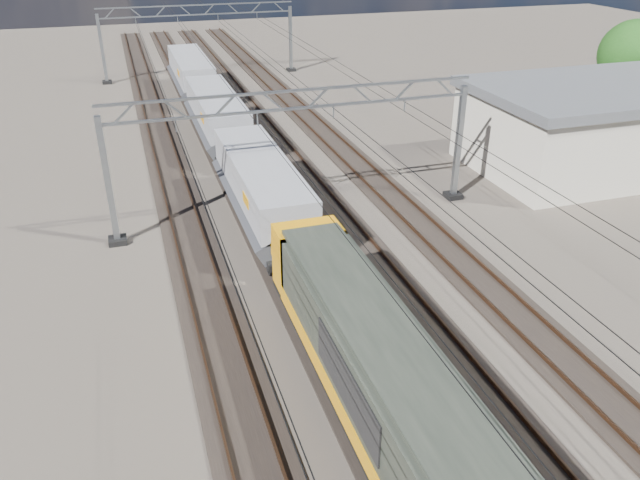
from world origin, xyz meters
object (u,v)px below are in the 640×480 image
object	(u,v)px
hopper_wagon_third	(191,72)
industrial_shed	(613,124)
hopper_wagon_lead	(261,187)
catenary_gantry_mid	(297,151)
tree_far	(638,58)
hopper_wagon_mid	(217,114)
catenary_gantry_far	(200,38)
locomotive	(403,414)

from	to	relation	value
hopper_wagon_third	industrial_shed	world-z (taller)	industrial_shed
industrial_shed	hopper_wagon_lead	bearing A→B (deg)	-174.74
catenary_gantry_mid	tree_far	size ratio (longest dim) A/B	2.52
hopper_wagon_mid	tree_far	size ratio (longest dim) A/B	1.65
hopper_wagon_third	tree_far	size ratio (longest dim) A/B	1.65
catenary_gantry_far	hopper_wagon_mid	xyz separation A→B (m)	(-2.00, -22.01, -1.67)
catenary_gantry_far	tree_far	size ratio (longest dim) A/B	2.52
catenary_gantry_far	tree_far	distance (m)	40.09
catenary_gantry_far	hopper_wagon_third	world-z (taller)	catenary_gantry_far
hopper_wagon_mid	catenary_gantry_far	bearing A→B (deg)	84.81
catenary_gantry_far	catenary_gantry_mid	bearing A→B (deg)	-90.00
catenary_gantry_mid	hopper_wagon_third	distance (m)	28.31
hopper_wagon_lead	hopper_wagon_third	distance (m)	28.40
catenary_gantry_far	hopper_wagon_third	size ratio (longest dim) A/B	1.53
locomotive	industrial_shed	size ratio (longest dim) A/B	1.13
tree_far	industrial_shed	bearing A→B (deg)	-136.88
hopper_wagon_mid	hopper_wagon_third	world-z (taller)	same
hopper_wagon_mid	tree_far	xyz separation A→B (m)	(32.32, -4.20, 2.80)
hopper_wagon_mid	industrial_shed	distance (m)	26.83
catenary_gantry_mid	industrial_shed	distance (m)	22.12
hopper_wagon_mid	tree_far	distance (m)	32.71
hopper_wagon_third	industrial_shed	size ratio (longest dim) A/B	0.70
hopper_wagon_third	industrial_shed	bearing A→B (deg)	-47.50
hopper_wagon_lead	tree_far	bearing A→B (deg)	17.19
catenary_gantry_mid	hopper_wagon_lead	distance (m)	2.62
catenary_gantry_far	hopper_wagon_mid	distance (m)	22.17
hopper_wagon_lead	tree_far	distance (m)	33.95
hopper_wagon_mid	hopper_wagon_third	distance (m)	14.20
catenary_gantry_mid	catenary_gantry_far	xyz separation A→B (m)	(0.00, 36.00, 0.00)
locomotive	hopper_wagon_lead	bearing A→B (deg)	90.00
locomotive	hopper_wagon_third	distance (m)	46.10
hopper_wagon_lead	industrial_shed	distance (m)	24.11
hopper_wagon_lead	tree_far	size ratio (longest dim) A/B	1.65
hopper_wagon_lead	hopper_wagon_mid	size ratio (longest dim) A/B	1.00
hopper_wagon_third	hopper_wagon_lead	bearing A→B (deg)	-90.00
catenary_gantry_far	hopper_wagon_lead	xyz separation A→B (m)	(-2.00, -36.21, -1.67)
hopper_wagon_lead	locomotive	bearing A→B (deg)	-90.00
hopper_wagon_lead	hopper_wagon_mid	distance (m)	14.20
catenary_gantry_far	industrial_shed	distance (m)	40.51
industrial_shed	tree_far	world-z (taller)	tree_far
catenary_gantry_mid	hopper_wagon_mid	distance (m)	14.23
catenary_gantry_mid	hopper_wagon_mid	xyz separation A→B (m)	(-2.00, 13.99, -1.67)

